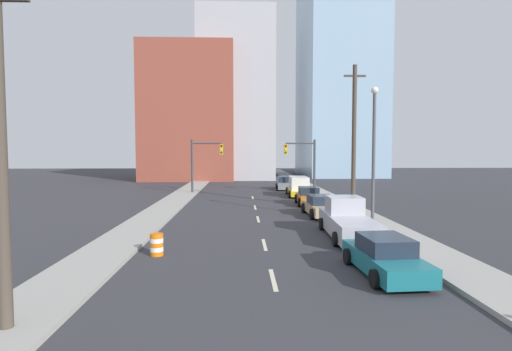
{
  "coord_description": "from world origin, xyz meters",
  "views": [
    {
      "loc": [
        -1.11,
        -4.91,
        4.47
      ],
      "look_at": [
        0.29,
        32.31,
        2.2
      ],
      "focal_mm": 28.0,
      "sensor_mm": 36.0,
      "label": 1
    }
  ],
  "objects_px": {
    "traffic_signal_left": "(201,159)",
    "box_truck_yellow": "(299,187)",
    "sedan_gray": "(285,184)",
    "traffic_signal_right": "(306,159)",
    "traffic_barrel": "(157,245)",
    "sedan_teal": "(385,257)",
    "street_lamp": "(374,145)",
    "utility_pole_left_near": "(0,148)",
    "utility_pole_right_mid": "(354,137)",
    "sedan_tan": "(321,206)",
    "pickup_truck_silver": "(347,221)",
    "sedan_orange": "(309,197)"
  },
  "relations": [
    {
      "from": "box_truck_yellow",
      "to": "sedan_tan",
      "type": "bearing_deg",
      "value": -88.79
    },
    {
      "from": "traffic_signal_right",
      "to": "utility_pole_right_mid",
      "type": "bearing_deg",
      "value": -83.38
    },
    {
      "from": "traffic_signal_right",
      "to": "sedan_orange",
      "type": "relative_size",
      "value": 1.3
    },
    {
      "from": "utility_pole_right_mid",
      "to": "street_lamp",
      "type": "height_order",
      "value": "utility_pole_right_mid"
    },
    {
      "from": "traffic_signal_left",
      "to": "utility_pole_right_mid",
      "type": "bearing_deg",
      "value": -45.78
    },
    {
      "from": "utility_pole_left_near",
      "to": "box_truck_yellow",
      "type": "distance_m",
      "value": 31.95
    },
    {
      "from": "traffic_barrel",
      "to": "street_lamp",
      "type": "xyz_separation_m",
      "value": [
        11.68,
        6.96,
        4.37
      ]
    },
    {
      "from": "utility_pole_left_near",
      "to": "traffic_barrel",
      "type": "relative_size",
      "value": 9.3
    },
    {
      "from": "sedan_teal",
      "to": "sedan_gray",
      "type": "bearing_deg",
      "value": 87.15
    },
    {
      "from": "sedan_orange",
      "to": "traffic_barrel",
      "type": "bearing_deg",
      "value": -117.94
    },
    {
      "from": "sedan_teal",
      "to": "sedan_orange",
      "type": "distance_m",
      "value": 18.91
    },
    {
      "from": "box_truck_yellow",
      "to": "pickup_truck_silver",
      "type": "bearing_deg",
      "value": -88.37
    },
    {
      "from": "street_lamp",
      "to": "pickup_truck_silver",
      "type": "height_order",
      "value": "street_lamp"
    },
    {
      "from": "traffic_signal_left",
      "to": "street_lamp",
      "type": "bearing_deg",
      "value": -55.78
    },
    {
      "from": "traffic_barrel",
      "to": "sedan_teal",
      "type": "xyz_separation_m",
      "value": [
        8.83,
        -2.96,
        0.17
      ]
    },
    {
      "from": "traffic_signal_right",
      "to": "utility_pole_left_near",
      "type": "relative_size",
      "value": 0.65
    },
    {
      "from": "traffic_signal_left",
      "to": "street_lamp",
      "type": "distance_m",
      "value": 21.79
    },
    {
      "from": "traffic_signal_right",
      "to": "sedan_teal",
      "type": "xyz_separation_m",
      "value": [
        -1.62,
        -27.91,
        -3.0
      ]
    },
    {
      "from": "traffic_signal_left",
      "to": "box_truck_yellow",
      "type": "xyz_separation_m",
      "value": [
        9.89,
        -2.64,
        -2.7
      ]
    },
    {
      "from": "traffic_barrel",
      "to": "sedan_gray",
      "type": "height_order",
      "value": "sedan_gray"
    },
    {
      "from": "utility_pole_left_near",
      "to": "utility_pole_right_mid",
      "type": "height_order",
      "value": "utility_pole_right_mid"
    },
    {
      "from": "sedan_orange",
      "to": "sedan_teal",
      "type": "bearing_deg",
      "value": -89.09
    },
    {
      "from": "utility_pole_left_near",
      "to": "sedan_gray",
      "type": "distance_m",
      "value": 38.3
    },
    {
      "from": "traffic_barrel",
      "to": "sedan_orange",
      "type": "xyz_separation_m",
      "value": [
        9.26,
        15.94,
        0.21
      ]
    },
    {
      "from": "utility_pole_right_mid",
      "to": "box_truck_yellow",
      "type": "distance_m",
      "value": 11.47
    },
    {
      "from": "traffic_barrel",
      "to": "sedan_gray",
      "type": "relative_size",
      "value": 0.2
    },
    {
      "from": "traffic_signal_right",
      "to": "sedan_gray",
      "type": "relative_size",
      "value": 1.22
    },
    {
      "from": "utility_pole_right_mid",
      "to": "sedan_tan",
      "type": "xyz_separation_m",
      "value": [
        -2.78,
        -1.93,
        -4.84
      ]
    },
    {
      "from": "box_truck_yellow",
      "to": "utility_pole_right_mid",
      "type": "bearing_deg",
      "value": -73.61
    },
    {
      "from": "sedan_teal",
      "to": "utility_pole_right_mid",
      "type": "bearing_deg",
      "value": 75.35
    },
    {
      "from": "box_truck_yellow",
      "to": "sedan_gray",
      "type": "bearing_deg",
      "value": 97.17
    },
    {
      "from": "utility_pole_left_near",
      "to": "utility_pole_right_mid",
      "type": "distance_m",
      "value": 23.99
    },
    {
      "from": "traffic_barrel",
      "to": "box_truck_yellow",
      "type": "distance_m",
      "value": 24.19
    },
    {
      "from": "utility_pole_left_near",
      "to": "traffic_barrel",
      "type": "bearing_deg",
      "value": 73.85
    },
    {
      "from": "pickup_truck_silver",
      "to": "box_truck_yellow",
      "type": "bearing_deg",
      "value": 91.46
    },
    {
      "from": "box_truck_yellow",
      "to": "sedan_gray",
      "type": "distance_m",
      "value": 6.94
    },
    {
      "from": "traffic_signal_left",
      "to": "traffic_barrel",
      "type": "relative_size",
      "value": 6.0
    },
    {
      "from": "sedan_gray",
      "to": "street_lamp",
      "type": "bearing_deg",
      "value": -79.6
    },
    {
      "from": "pickup_truck_silver",
      "to": "sedan_gray",
      "type": "height_order",
      "value": "pickup_truck_silver"
    },
    {
      "from": "pickup_truck_silver",
      "to": "traffic_signal_right",
      "type": "bearing_deg",
      "value": 88.58
    },
    {
      "from": "street_lamp",
      "to": "sedan_orange",
      "type": "distance_m",
      "value": 10.19
    },
    {
      "from": "traffic_signal_right",
      "to": "sedan_teal",
      "type": "distance_m",
      "value": 28.12
    },
    {
      "from": "traffic_signal_left",
      "to": "utility_pole_left_near",
      "type": "xyz_separation_m",
      "value": [
        -1.56,
        -32.25,
        0.9
      ]
    },
    {
      "from": "traffic_signal_left",
      "to": "sedan_gray",
      "type": "relative_size",
      "value": 1.22
    },
    {
      "from": "traffic_signal_right",
      "to": "box_truck_yellow",
      "type": "relative_size",
      "value": 1.01
    },
    {
      "from": "utility_pole_left_near",
      "to": "box_truck_yellow",
      "type": "xyz_separation_m",
      "value": [
        11.46,
        29.61,
        -3.6
      ]
    },
    {
      "from": "traffic_barrel",
      "to": "box_truck_yellow",
      "type": "bearing_deg",
      "value": 67.28
    },
    {
      "from": "traffic_signal_right",
      "to": "traffic_barrel",
      "type": "distance_m",
      "value": 27.23
    },
    {
      "from": "sedan_tan",
      "to": "sedan_orange",
      "type": "distance_m",
      "value": 5.75
    },
    {
      "from": "utility_pole_left_near",
      "to": "utility_pole_right_mid",
      "type": "bearing_deg",
      "value": 54.12
    }
  ]
}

